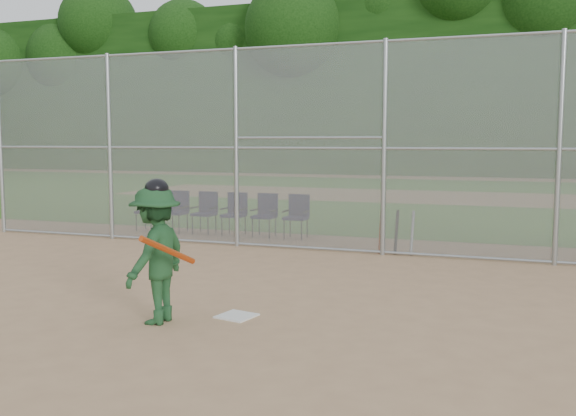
% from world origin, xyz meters
% --- Properties ---
extents(ground, '(100.00, 100.00, 0.00)m').
position_xyz_m(ground, '(0.00, 0.00, 0.00)').
color(ground, tan).
rests_on(ground, ground).
extents(grass_strip, '(100.00, 100.00, 0.00)m').
position_xyz_m(grass_strip, '(0.00, 18.00, 0.01)').
color(grass_strip, '#34681F').
rests_on(grass_strip, ground).
extents(dirt_patch_far, '(24.00, 24.00, 0.00)m').
position_xyz_m(dirt_patch_far, '(0.00, 18.00, 0.01)').
color(dirt_patch_far, tan).
rests_on(dirt_patch_far, ground).
extents(backstop_fence, '(16.09, 0.09, 4.00)m').
position_xyz_m(backstop_fence, '(0.00, 5.00, 2.07)').
color(backstop_fence, gray).
rests_on(backstop_fence, ground).
extents(treeline, '(81.00, 60.00, 11.00)m').
position_xyz_m(treeline, '(0.00, 20.00, 5.50)').
color(treeline, black).
rests_on(treeline, ground).
extents(home_plate, '(0.49, 0.49, 0.02)m').
position_xyz_m(home_plate, '(0.17, 0.16, 0.01)').
color(home_plate, white).
rests_on(home_plate, ground).
extents(batter_at_plate, '(0.85, 1.32, 1.71)m').
position_xyz_m(batter_at_plate, '(-0.62, -0.37, 0.83)').
color(batter_at_plate, '#1C4724').
rests_on(batter_at_plate, ground).
extents(spare_bats, '(0.66, 0.34, 0.84)m').
position_xyz_m(spare_bats, '(1.22, 5.21, 0.41)').
color(spare_bats, '#D84C14').
rests_on(spare_bats, ground).
extents(chair_0, '(0.54, 0.52, 0.96)m').
position_xyz_m(chair_0, '(-4.94, 6.37, 0.48)').
color(chair_0, '#0F0E34').
rests_on(chair_0, ground).
extents(chair_1, '(0.54, 0.52, 0.96)m').
position_xyz_m(chair_1, '(-4.20, 6.37, 0.48)').
color(chair_1, '#0F0E34').
rests_on(chair_1, ground).
extents(chair_2, '(0.54, 0.52, 0.96)m').
position_xyz_m(chair_2, '(-3.45, 6.37, 0.48)').
color(chair_2, '#0F0E34').
rests_on(chair_2, ground).
extents(chair_3, '(0.54, 0.52, 0.96)m').
position_xyz_m(chair_3, '(-2.70, 6.37, 0.48)').
color(chair_3, '#0F0E34').
rests_on(chair_3, ground).
extents(chair_4, '(0.54, 0.52, 0.96)m').
position_xyz_m(chair_4, '(-1.95, 6.37, 0.48)').
color(chair_4, '#0F0E34').
rests_on(chair_4, ground).
extents(chair_5, '(0.54, 0.52, 0.96)m').
position_xyz_m(chair_5, '(-1.20, 6.37, 0.48)').
color(chair_5, '#0F0E34').
rests_on(chair_5, ground).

